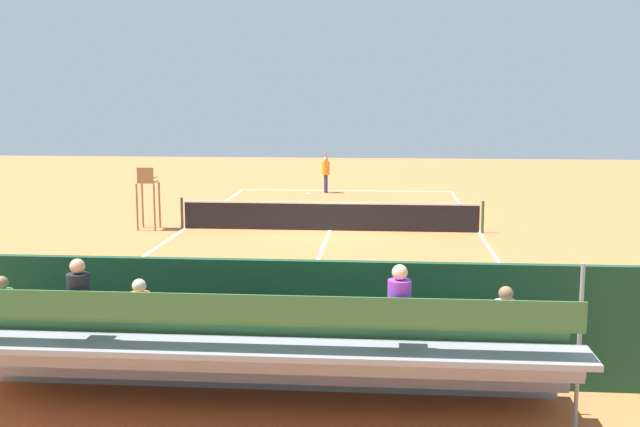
{
  "coord_description": "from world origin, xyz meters",
  "views": [
    {
      "loc": [
        -1.84,
        25.94,
        4.6
      ],
      "look_at": [
        0.0,
        4.0,
        1.2
      ],
      "focal_mm": 43.73,
      "sensor_mm": 36.0,
      "label": 1
    }
  ],
  "objects_px": {
    "umpire_chair": "(147,191)",
    "tennis_ball_near": "(290,198)",
    "equipment_bag": "(325,359)",
    "tennis_racket": "(307,194)",
    "tennis_player": "(326,171)",
    "bleacher_stand": "(245,351)",
    "tennis_net": "(330,216)",
    "courtside_bench": "(456,338)"
  },
  "relations": [
    {
      "from": "tennis_net",
      "to": "courtside_bench",
      "type": "distance_m",
      "value": 13.62
    },
    {
      "from": "bleacher_stand",
      "to": "tennis_player",
      "type": "xyz_separation_m",
      "value": [
        0.78,
        -25.49,
        0.07
      ]
    },
    {
      "from": "tennis_ball_near",
      "to": "bleacher_stand",
      "type": "bearing_deg",
      "value": 95.45
    },
    {
      "from": "courtside_bench",
      "to": "tennis_ball_near",
      "type": "distance_m",
      "value": 21.92
    },
    {
      "from": "umpire_chair",
      "to": "tennis_racket",
      "type": "distance_m",
      "value": 10.95
    },
    {
      "from": "umpire_chair",
      "to": "tennis_ball_near",
      "type": "xyz_separation_m",
      "value": [
        -3.84,
        -8.25,
        -1.28
      ]
    },
    {
      "from": "tennis_player",
      "to": "tennis_ball_near",
      "type": "relative_size",
      "value": 29.18
    },
    {
      "from": "umpire_chair",
      "to": "bleacher_stand",
      "type": "bearing_deg",
      "value": 111.95
    },
    {
      "from": "tennis_player",
      "to": "tennis_ball_near",
      "type": "bearing_deg",
      "value": 56.55
    },
    {
      "from": "courtside_bench",
      "to": "tennis_racket",
      "type": "xyz_separation_m",
      "value": [
        4.81,
        -22.91,
        -0.54
      ]
    },
    {
      "from": "equipment_bag",
      "to": "tennis_player",
      "type": "height_order",
      "value": "tennis_player"
    },
    {
      "from": "tennis_racket",
      "to": "umpire_chair",
      "type": "bearing_deg",
      "value": 65.82
    },
    {
      "from": "tennis_player",
      "to": "tennis_net",
      "type": "bearing_deg",
      "value": 95.14
    },
    {
      "from": "umpire_chair",
      "to": "tennis_player",
      "type": "distance_m",
      "value": 11.7
    },
    {
      "from": "courtside_bench",
      "to": "tennis_racket",
      "type": "bearing_deg",
      "value": -78.15
    },
    {
      "from": "tennis_net",
      "to": "tennis_player",
      "type": "height_order",
      "value": "tennis_player"
    },
    {
      "from": "courtside_bench",
      "to": "tennis_player",
      "type": "distance_m",
      "value": 23.76
    },
    {
      "from": "courtside_bench",
      "to": "equipment_bag",
      "type": "distance_m",
      "value": 2.22
    },
    {
      "from": "tennis_racket",
      "to": "tennis_ball_near",
      "type": "distance_m",
      "value": 1.78
    },
    {
      "from": "tennis_racket",
      "to": "tennis_net",
      "type": "bearing_deg",
      "value": 100.27
    },
    {
      "from": "tennis_player",
      "to": "equipment_bag",
      "type": "bearing_deg",
      "value": 94.35
    },
    {
      "from": "umpire_chair",
      "to": "tennis_racket",
      "type": "xyz_separation_m",
      "value": [
        -4.45,
        -9.92,
        -1.3
      ]
    },
    {
      "from": "umpire_chair",
      "to": "tennis_player",
      "type": "bearing_deg",
      "value": -116.86
    },
    {
      "from": "tennis_net",
      "to": "equipment_bag",
      "type": "height_order",
      "value": "tennis_net"
    },
    {
      "from": "umpire_chair",
      "to": "tennis_ball_near",
      "type": "height_order",
      "value": "umpire_chair"
    },
    {
      "from": "equipment_bag",
      "to": "tennis_racket",
      "type": "xyz_separation_m",
      "value": [
        2.62,
        -23.03,
        -0.16
      ]
    },
    {
      "from": "tennis_net",
      "to": "tennis_player",
      "type": "xyz_separation_m",
      "value": [
        0.91,
        -10.15,
        0.51
      ]
    },
    {
      "from": "tennis_net",
      "to": "tennis_racket",
      "type": "height_order",
      "value": "tennis_net"
    },
    {
      "from": "equipment_bag",
      "to": "tennis_racket",
      "type": "bearing_deg",
      "value": -83.5
    },
    {
      "from": "bleacher_stand",
      "to": "umpire_chair",
      "type": "xyz_separation_m",
      "value": [
        6.07,
        -15.05,
        0.37
      ]
    },
    {
      "from": "tennis_ball_near",
      "to": "tennis_net",
      "type": "bearing_deg",
      "value": 106.49
    },
    {
      "from": "umpire_chair",
      "to": "courtside_bench",
      "type": "relative_size",
      "value": 1.19
    },
    {
      "from": "courtside_bench",
      "to": "tennis_ball_near",
      "type": "xyz_separation_m",
      "value": [
        5.42,
        -21.24,
        -0.53
      ]
    },
    {
      "from": "equipment_bag",
      "to": "tennis_ball_near",
      "type": "xyz_separation_m",
      "value": [
        3.23,
        -21.37,
        -0.15
      ]
    },
    {
      "from": "bleacher_stand",
      "to": "equipment_bag",
      "type": "relative_size",
      "value": 10.07
    },
    {
      "from": "tennis_net",
      "to": "tennis_ball_near",
      "type": "xyz_separation_m",
      "value": [
        2.36,
        -7.97,
        -0.47
      ]
    },
    {
      "from": "bleacher_stand",
      "to": "equipment_bag",
      "type": "bearing_deg",
      "value": -117.51
    },
    {
      "from": "courtside_bench",
      "to": "equipment_bag",
      "type": "relative_size",
      "value": 2.0
    },
    {
      "from": "equipment_bag",
      "to": "tennis_player",
      "type": "relative_size",
      "value": 0.47
    },
    {
      "from": "bleacher_stand",
      "to": "equipment_bag",
      "type": "distance_m",
      "value": 2.32
    },
    {
      "from": "tennis_ball_near",
      "to": "equipment_bag",
      "type": "bearing_deg",
      "value": 98.61
    },
    {
      "from": "tennis_net",
      "to": "tennis_racket",
      "type": "xyz_separation_m",
      "value": [
        1.75,
        -9.63,
        -0.49
      ]
    }
  ]
}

